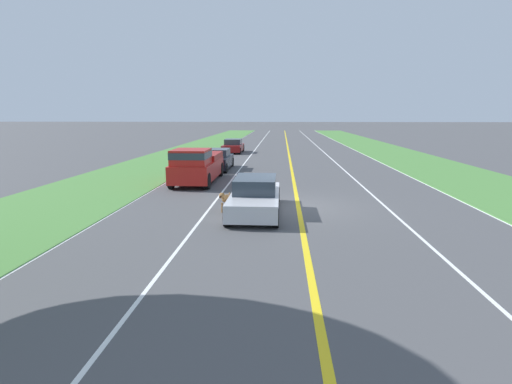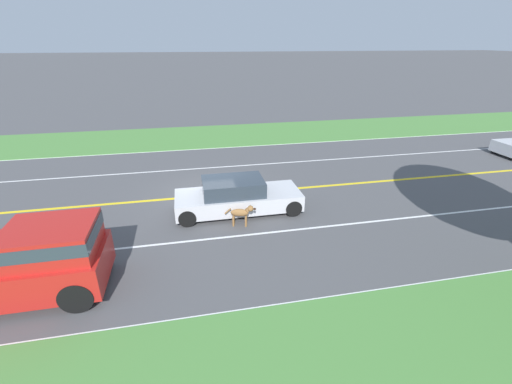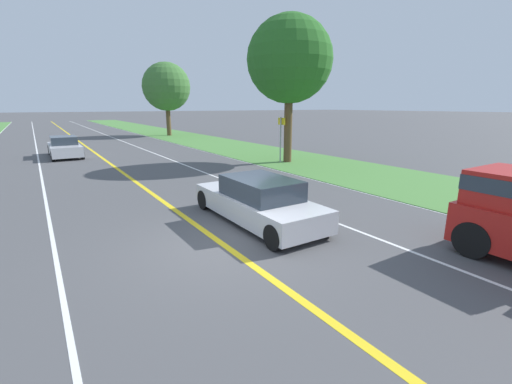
{
  "view_description": "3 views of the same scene",
  "coord_description": "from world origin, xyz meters",
  "px_view_note": "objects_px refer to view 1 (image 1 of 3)",
  "views": [
    {
      "loc": [
        0.7,
        15.63,
        3.62
      ],
      "look_at": [
        1.6,
        1.57,
        0.89
      ],
      "focal_mm": 28.0,
      "sensor_mm": 36.0,
      "label": 1
    },
    {
      "loc": [
        13.4,
        -0.68,
        6.07
      ],
      "look_at": [
        1.93,
        1.69,
        0.87
      ],
      "focal_mm": 24.0,
      "sensor_mm": 36.0,
      "label": 2
    },
    {
      "loc": [
        -3.55,
        -6.97,
        3.31
      ],
      "look_at": [
        1.46,
        0.8,
        0.96
      ],
      "focal_mm": 24.0,
      "sensor_mm": 36.0,
      "label": 3
    }
  ],
  "objects_px": {
    "car_trailing_near": "(217,160)",
    "car_trailing_mid": "(233,146)",
    "pickup_truck": "(197,165)",
    "dog": "(225,199)",
    "ego_car": "(255,196)"
  },
  "relations": [
    {
      "from": "pickup_truck",
      "to": "car_trailing_mid",
      "type": "height_order",
      "value": "pickup_truck"
    },
    {
      "from": "ego_car",
      "to": "car_trailing_mid",
      "type": "relative_size",
      "value": 1.1
    },
    {
      "from": "dog",
      "to": "car_trailing_near",
      "type": "height_order",
      "value": "car_trailing_near"
    },
    {
      "from": "ego_car",
      "to": "car_trailing_mid",
      "type": "xyz_separation_m",
      "value": [
        3.76,
        -24.25,
        -0.0
      ]
    },
    {
      "from": "pickup_truck",
      "to": "car_trailing_mid",
      "type": "xyz_separation_m",
      "value": [
        0.17,
        -17.71,
        -0.36
      ]
    },
    {
      "from": "ego_car",
      "to": "dog",
      "type": "height_order",
      "value": "ego_car"
    },
    {
      "from": "pickup_truck",
      "to": "car_trailing_mid",
      "type": "distance_m",
      "value": 17.72
    },
    {
      "from": "ego_car",
      "to": "car_trailing_near",
      "type": "bearing_deg",
      "value": -74.19
    },
    {
      "from": "pickup_truck",
      "to": "car_trailing_near",
      "type": "bearing_deg",
      "value": -91.94
    },
    {
      "from": "car_trailing_near",
      "to": "car_trailing_mid",
      "type": "bearing_deg",
      "value": -88.32
    },
    {
      "from": "ego_car",
      "to": "car_trailing_mid",
      "type": "height_order",
      "value": "ego_car"
    },
    {
      "from": "car_trailing_near",
      "to": "dog",
      "type": "bearing_deg",
      "value": 100.65
    },
    {
      "from": "car_trailing_near",
      "to": "car_trailing_mid",
      "type": "relative_size",
      "value": 0.99
    },
    {
      "from": "ego_car",
      "to": "dog",
      "type": "bearing_deg",
      "value": 0.04
    },
    {
      "from": "dog",
      "to": "car_trailing_mid",
      "type": "height_order",
      "value": "car_trailing_mid"
    }
  ]
}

